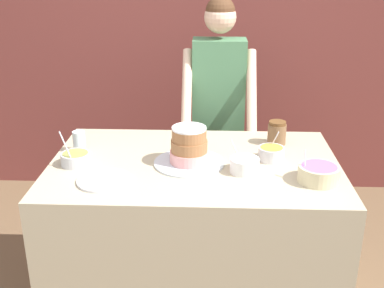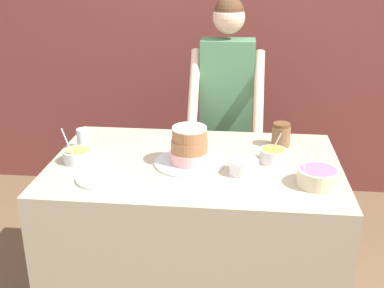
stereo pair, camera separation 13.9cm
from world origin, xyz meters
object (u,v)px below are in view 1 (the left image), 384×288
Objects in this scene: person_baker at (219,97)px; frosting_bowl_orange at (271,153)px; frosting_bowl_white at (244,164)px; cake at (189,149)px; ceramic_plate at (104,180)px; stoneware_jar at (277,133)px; frosting_bowl_olive at (76,158)px; frosting_bowl_purple at (319,173)px; drinking_glass at (79,142)px.

frosting_bowl_orange is (0.27, -0.74, -0.08)m from person_baker.
frosting_bowl_white is (0.12, -0.90, -0.08)m from person_baker.
cake is 0.43m from frosting_bowl_orange.
ceramic_plate is 1.01m from stoneware_jar.
frosting_bowl_white is 1.23× the size of frosting_bowl_orange.
person_baker is at bearing 79.11° from cake.
person_baker reaches higher than frosting_bowl_olive.
frosting_bowl_purple is 1.25m from drinking_glass.
frosting_bowl_white is 0.68× the size of ceramic_plate.
frosting_bowl_white reaches higher than ceramic_plate.
ceramic_plate is (-0.66, -0.13, -0.03)m from frosting_bowl_white.
frosting_bowl_orange is at bearing -70.40° from person_baker.
ceramic_plate is at bearing -117.84° from person_baker.
stoneware_jar is at bearing 76.43° from frosting_bowl_orange.
cake is at bearing -100.89° from person_baker.
frosting_bowl_olive is 1.00m from frosting_bowl_orange.
frosting_bowl_purple is at bearing -73.87° from stoneware_jar.
drinking_glass is 1.08m from stoneware_jar.
frosting_bowl_olive reaches higher than stoneware_jar.
person_baker is 9.50× the size of frosting_bowl_white.
stoneware_jar is (0.48, 0.29, -0.02)m from cake.
ceramic_plate is (-0.54, -1.03, -0.12)m from person_baker.
frosting_bowl_orange is 0.24m from stoneware_jar.
frosting_bowl_white is 0.21m from frosting_bowl_orange.
frosting_bowl_white is at bearing -17.97° from cake.
ceramic_plate is at bearing -160.53° from frosting_bowl_orange.
ceramic_plate is at bearing -150.41° from cake.
frosting_bowl_orange is (-0.19, 0.25, -0.00)m from frosting_bowl_purple.
stoneware_jar is (0.06, 0.23, 0.03)m from frosting_bowl_orange.
frosting_bowl_white is at bearing -133.58° from frosting_bowl_orange.
frosting_bowl_orange is 1.24× the size of drinking_glass.
frosting_bowl_olive is (-0.57, -0.03, -0.05)m from cake.
frosting_bowl_white is 0.43m from stoneware_jar.
person_baker is at bearing 62.16° from ceramic_plate.
person_baker is 4.62× the size of cake.
drinking_glass is at bearing -171.64° from stoneware_jar.
cake is 1.90× the size of frosting_bowl_olive.
frosting_bowl_orange is (0.15, 0.15, -0.00)m from frosting_bowl_white.
frosting_bowl_orange is at bearing 19.47° from ceramic_plate.
frosting_bowl_purple reaches higher than stoneware_jar.
frosting_bowl_purple reaches higher than ceramic_plate.
frosting_bowl_white is at bearing -3.70° from frosting_bowl_olive.
drinking_glass is (-1.02, 0.07, 0.02)m from frosting_bowl_orange.
stoneware_jar is (1.05, 0.33, 0.03)m from frosting_bowl_olive.
frosting_bowl_purple is 1.46× the size of stoneware_jar.
cake is at bearing 3.41° from frosting_bowl_olive.
frosting_bowl_olive is 1.65× the size of drinking_glass.
frosting_bowl_olive reaches higher than drinking_glass.
frosting_bowl_purple is at bearing -15.02° from frosting_bowl_white.
person_baker is 14.46× the size of drinking_glass.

